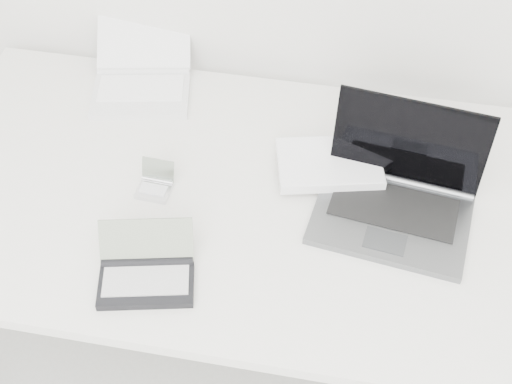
% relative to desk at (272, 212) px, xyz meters
% --- Properties ---
extents(desk, '(1.60, 0.80, 0.73)m').
position_rel_desk_xyz_m(desk, '(0.00, 0.00, 0.00)').
color(desk, white).
rests_on(desk, ground).
extents(laptop_large, '(0.46, 0.36, 0.22)m').
position_rel_desk_xyz_m(laptop_large, '(0.22, 0.04, 0.08)').
color(laptop_large, '#5D6063').
rests_on(laptop_large, desk).
extents(netbook_open_white, '(0.29, 0.33, 0.10)m').
position_rel_desk_xyz_m(netbook_open_white, '(-0.39, 0.31, 0.07)').
color(netbook_open_white, white).
rests_on(netbook_open_white, desk).
extents(pda_silver, '(0.08, 0.08, 0.06)m').
position_rel_desk_xyz_m(pda_silver, '(-0.26, -0.02, 0.06)').
color(pda_silver, silver).
rests_on(pda_silver, desk).
extents(palmtop_charcoal, '(0.22, 0.20, 0.09)m').
position_rel_desk_xyz_m(palmtop_charcoal, '(-0.21, -0.26, 0.07)').
color(palmtop_charcoal, black).
rests_on(palmtop_charcoal, desk).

